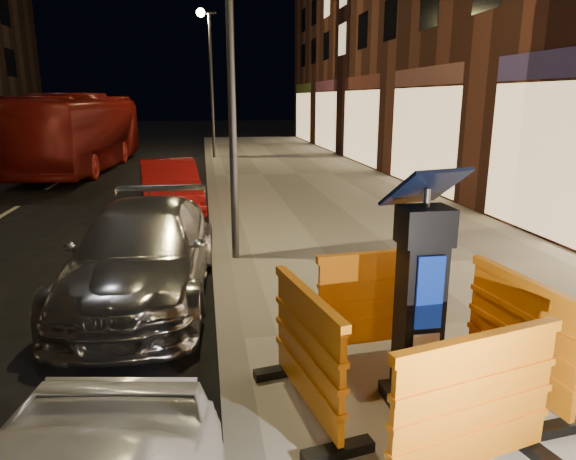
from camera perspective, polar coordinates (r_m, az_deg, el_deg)
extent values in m
plane|color=black|center=(5.84, -6.34, -13.30)|extent=(120.00, 120.00, 0.00)
cube|color=gray|center=(6.63, 20.92, -9.98)|extent=(6.00, 60.00, 0.15)
cube|color=slate|center=(5.81, -6.36, -12.64)|extent=(0.30, 60.00, 0.15)
cube|color=black|center=(4.42, 14.47, -7.21)|extent=(0.69, 0.69, 1.93)
cube|color=orange|center=(3.86, 19.93, -18.14)|extent=(1.48, 0.88, 1.08)
cube|color=orange|center=(5.40, 10.16, -7.81)|extent=(1.43, 0.70, 1.08)
cube|color=orange|center=(4.33, 2.17, -13.44)|extent=(0.81, 1.46, 1.08)
cube|color=orange|center=(5.03, 24.30, -10.65)|extent=(0.73, 1.44, 1.08)
imported|color=#9F9FA4|center=(7.57, -15.47, -7.10)|extent=(2.06, 4.51, 1.28)
imported|color=#9E1213|center=(13.12, -12.91, 2.16)|extent=(1.81, 3.90, 1.24)
imported|color=maroon|center=(21.63, -21.71, 6.24)|extent=(3.11, 10.47, 2.88)
cylinder|color=#3F3F44|center=(8.20, -6.36, 17.44)|extent=(0.12, 0.12, 6.00)
cylinder|color=#3F3F44|center=(23.18, -8.47, 15.40)|extent=(0.12, 0.12, 6.00)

